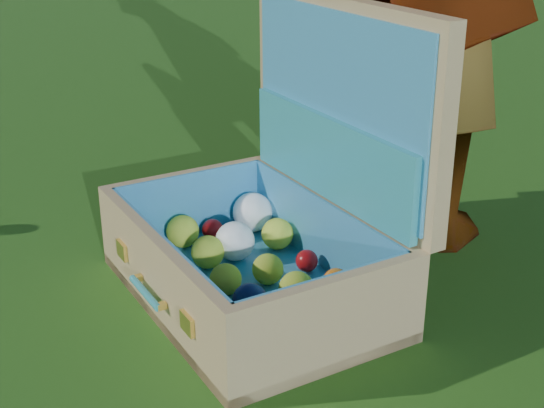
# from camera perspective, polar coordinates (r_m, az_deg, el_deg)

# --- Properties ---
(ground) EXTENTS (60.00, 60.00, 0.00)m
(ground) POSITION_cam_1_polar(r_m,az_deg,el_deg) (1.64, -9.82, -7.79)
(ground) COLOR #215114
(ground) RESTS_ON ground
(suitcase) EXTENTS (0.78, 0.69, 0.62)m
(suitcase) POSITION_cam_1_polar(r_m,az_deg,el_deg) (1.62, 0.53, -1.03)
(suitcase) COLOR tan
(suitcase) RESTS_ON ground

